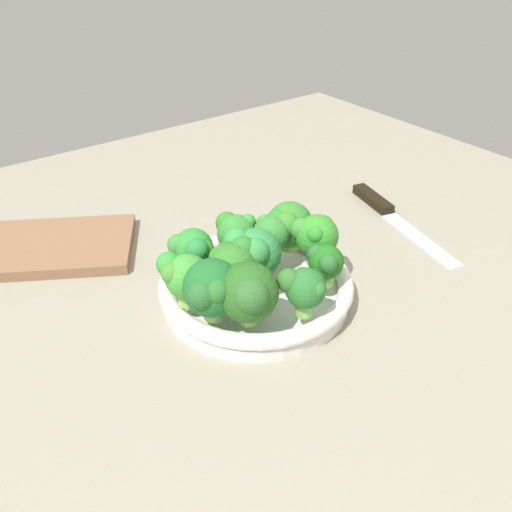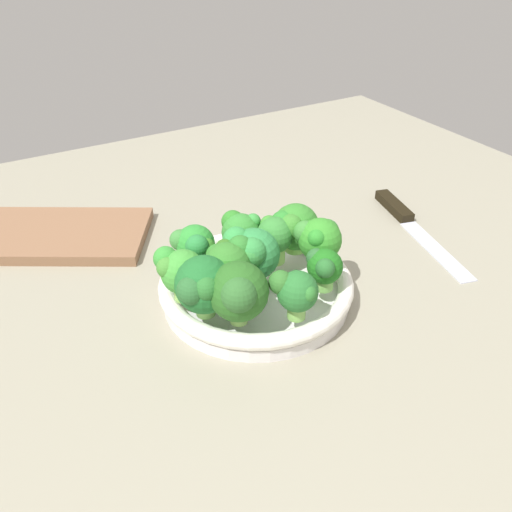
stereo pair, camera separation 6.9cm
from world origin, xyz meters
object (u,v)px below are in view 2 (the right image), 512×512
(broccoli_floret_0, at_px, (252,253))
(broccoli_floret_1, at_px, (319,239))
(broccoli_floret_5, at_px, (228,263))
(broccoli_floret_8, at_px, (181,271))
(broccoli_floret_10, at_px, (296,291))
(broccoli_floret_11, at_px, (237,289))
(broccoli_floret_6, at_px, (275,235))
(broccoli_floret_4, at_px, (324,267))
(broccoli_floret_7, at_px, (293,227))
(knife, at_px, (408,220))
(cutting_board, at_px, (61,235))
(broccoli_floret_2, at_px, (241,231))
(broccoli_floret_9, at_px, (203,286))
(bowl, at_px, (256,287))
(broccoli_floret_3, at_px, (195,245))

(broccoli_floret_0, xyz_separation_m, broccoli_floret_1, (-0.09, 0.01, -0.00))
(broccoli_floret_5, relative_size, broccoli_floret_8, 1.18)
(broccoli_floret_10, bearing_deg, broccoli_floret_11, -23.82)
(broccoli_floret_5, height_order, broccoli_floret_6, broccoli_floret_5)
(broccoli_floret_11, bearing_deg, broccoli_floret_6, -139.74)
(broccoli_floret_1, xyz_separation_m, broccoli_floret_4, (0.02, 0.04, -0.01))
(broccoli_floret_7, distance_m, knife, 0.25)
(cutting_board, bearing_deg, broccoli_floret_2, 130.71)
(broccoli_floret_5, xyz_separation_m, broccoli_floret_11, (0.01, 0.05, -0.00))
(broccoli_floret_2, height_order, knife, broccoli_floret_2)
(broccoli_floret_9, relative_size, broccoli_floret_11, 0.91)
(broccoli_floret_6, bearing_deg, broccoli_floret_5, 24.14)
(bowl, xyz_separation_m, broccoli_floret_9, (0.09, 0.04, 0.06))
(broccoli_floret_2, distance_m, broccoli_floret_6, 0.05)
(broccoli_floret_0, xyz_separation_m, broccoli_floret_8, (0.09, -0.02, -0.01))
(broccoli_floret_3, relative_size, cutting_board, 0.24)
(broccoli_floret_7, bearing_deg, broccoli_floret_1, 99.00)
(broccoli_floret_0, relative_size, broccoli_floret_5, 0.98)
(broccoli_floret_5, height_order, broccoli_floret_7, broccoli_floret_5)
(broccoli_floret_10, distance_m, knife, 0.35)
(broccoli_floret_4, xyz_separation_m, broccoli_floret_5, (0.11, -0.04, 0.02))
(broccoli_floret_0, relative_size, broccoli_floret_2, 1.26)
(broccoli_floret_2, height_order, broccoli_floret_4, broccoli_floret_2)
(broccoli_floret_6, bearing_deg, broccoli_floret_10, 69.29)
(bowl, relative_size, broccoli_floret_6, 3.93)
(broccoli_floret_3, bearing_deg, broccoli_floret_0, 127.36)
(broccoli_floret_1, distance_m, cutting_board, 0.40)
(broccoli_floret_4, xyz_separation_m, broccoli_floret_6, (0.02, -0.08, 0.01))
(broccoli_floret_0, bearing_deg, broccoli_floret_7, -156.43)
(broccoli_floret_1, distance_m, broccoli_floret_6, 0.06)
(cutting_board, bearing_deg, broccoli_floret_1, 130.93)
(broccoli_floret_10, relative_size, knife, 0.23)
(broccoli_floret_1, bearing_deg, broccoli_floret_3, -27.11)
(broccoli_floret_7, bearing_deg, bowl, 19.57)
(broccoli_floret_3, relative_size, broccoli_floret_7, 0.90)
(bowl, height_order, broccoli_floret_4, broccoli_floret_4)
(broccoli_floret_5, xyz_separation_m, broccoli_floret_7, (-0.12, -0.05, -0.01))
(broccoli_floret_4, xyz_separation_m, broccoli_floret_7, (-0.02, -0.09, 0.01))
(broccoli_floret_4, relative_size, knife, 0.20)
(knife, bearing_deg, broccoli_floret_9, 12.75)
(broccoli_floret_1, height_order, broccoli_floret_5, broccoli_floret_5)
(broccoli_floret_3, relative_size, broccoli_floret_4, 1.16)
(broccoli_floret_7, bearing_deg, cutting_board, -45.09)
(bowl, distance_m, knife, 0.32)
(bowl, bearing_deg, broccoli_floret_9, 23.56)
(broccoli_floret_0, xyz_separation_m, cutting_board, (0.17, -0.29, -0.07))
(cutting_board, bearing_deg, broccoli_floret_5, 113.93)
(broccoli_floret_4, height_order, broccoli_floret_7, broccoli_floret_7)
(broccoli_floret_0, relative_size, broccoli_floret_6, 1.17)
(broccoli_floret_0, height_order, broccoli_floret_10, broccoli_floret_0)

